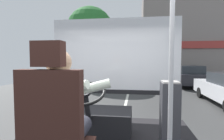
% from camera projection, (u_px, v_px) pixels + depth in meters
% --- Properties ---
extents(ground, '(18.00, 44.00, 0.06)m').
position_uv_depth(ground, '(129.00, 90.00, 10.60)').
color(ground, '#383838').
extents(driver_seat, '(0.48, 0.48, 1.27)m').
position_uv_depth(driver_seat, '(57.00, 138.00, 1.35)').
color(driver_seat, black).
rests_on(driver_seat, bus_floor).
extents(bus_driver, '(0.77, 0.54, 0.81)m').
position_uv_depth(bus_driver, '(63.00, 110.00, 1.45)').
color(bus_driver, '#282833').
rests_on(bus_driver, driver_seat).
extents(steering_console, '(1.10, 0.98, 0.85)m').
position_uv_depth(steering_console, '(94.00, 122.00, 2.55)').
color(steering_console, black).
rests_on(steering_console, bus_floor).
extents(handrail_pole, '(0.04, 0.04, 2.28)m').
position_uv_depth(handrail_pole, '(171.00, 59.00, 1.60)').
color(handrail_pole, '#B7B7BC').
rests_on(handrail_pole, bus_floor).
extents(fare_box, '(0.22, 0.26, 0.87)m').
position_uv_depth(fare_box, '(170.00, 114.00, 2.23)').
color(fare_box, '#333338').
rests_on(fare_box, bus_floor).
extents(windshield_panel, '(2.50, 0.08, 1.48)m').
position_uv_depth(windshield_panel, '(115.00, 65.00, 3.40)').
color(windshield_panel, white).
extents(street_tree, '(3.57, 3.57, 5.90)m').
position_uv_depth(street_tree, '(90.00, 30.00, 13.29)').
color(street_tree, '#4C3828').
rests_on(street_tree, ground).
extents(shop_building, '(9.37, 5.57, 8.03)m').
position_uv_depth(shop_building, '(190.00, 38.00, 16.98)').
color(shop_building, gray).
rests_on(shop_building, ground).
extents(parked_car_black, '(1.82, 4.05, 1.45)m').
position_uv_depth(parked_car_black, '(188.00, 75.00, 12.06)').
color(parked_car_black, black).
rests_on(parked_car_black, ground).
extents(parked_car_green, '(1.94, 4.39, 1.22)m').
position_uv_depth(parked_car_green, '(170.00, 71.00, 18.36)').
color(parked_car_green, '#195633').
rests_on(parked_car_green, ground).
extents(parked_car_red, '(1.94, 4.28, 1.28)m').
position_uv_depth(parked_car_red, '(166.00, 68.00, 23.63)').
color(parked_car_red, maroon).
rests_on(parked_car_red, ground).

